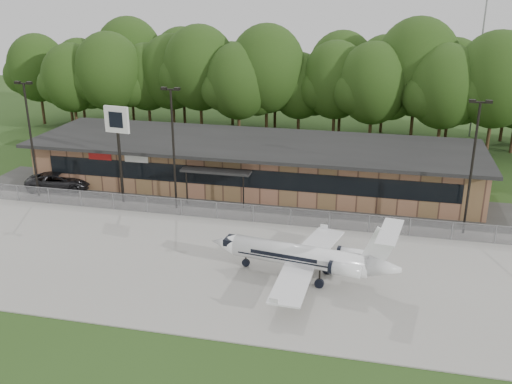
% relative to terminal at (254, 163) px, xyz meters
% --- Properties ---
extents(ground, '(160.00, 160.00, 0.00)m').
position_rel_terminal_xyz_m(ground, '(0.00, -23.94, -2.18)').
color(ground, '#2C481A').
rests_on(ground, ground).
extents(apron, '(64.00, 18.00, 0.08)m').
position_rel_terminal_xyz_m(apron, '(0.00, -15.94, -2.14)').
color(apron, '#9E9B93').
rests_on(apron, ground).
extents(parking_lot, '(50.00, 9.00, 0.06)m').
position_rel_terminal_xyz_m(parking_lot, '(0.00, -4.44, -2.15)').
color(parking_lot, '#383835').
rests_on(parking_lot, ground).
extents(terminal, '(41.00, 11.65, 4.30)m').
position_rel_terminal_xyz_m(terminal, '(0.00, 0.00, 0.00)').
color(terminal, '#905F48').
rests_on(terminal, ground).
extents(fence, '(46.00, 0.04, 1.52)m').
position_rel_terminal_xyz_m(fence, '(0.00, -8.94, -1.40)').
color(fence, gray).
rests_on(fence, ground).
extents(treeline, '(72.00, 12.00, 15.00)m').
position_rel_terminal_xyz_m(treeline, '(0.00, 18.06, 5.32)').
color(treeline, '#1C3812').
rests_on(treeline, ground).
extents(radio_mast, '(0.20, 0.20, 25.00)m').
position_rel_terminal_xyz_m(radio_mast, '(22.00, 24.06, 10.32)').
color(radio_mast, gray).
rests_on(radio_mast, ground).
extents(light_pole_left, '(1.55, 0.30, 10.23)m').
position_rel_terminal_xyz_m(light_pole_left, '(-18.00, -7.44, 3.80)').
color(light_pole_left, black).
rests_on(light_pole_left, ground).
extents(light_pole_mid, '(1.55, 0.30, 10.23)m').
position_rel_terminal_xyz_m(light_pole_mid, '(-5.00, -7.44, 3.80)').
color(light_pole_mid, black).
rests_on(light_pole_mid, ground).
extents(light_pole_right, '(1.55, 0.30, 10.23)m').
position_rel_terminal_xyz_m(light_pole_right, '(18.00, -7.44, 3.80)').
color(light_pole_right, black).
rests_on(light_pole_right, ground).
extents(business_jet, '(12.60, 11.27, 4.24)m').
position_rel_terminal_xyz_m(business_jet, '(7.41, -17.10, -0.66)').
color(business_jet, white).
rests_on(business_jet, ground).
extents(suv, '(6.33, 4.20, 1.62)m').
position_rel_terminal_xyz_m(suv, '(-17.19, -5.29, -1.37)').
color(suv, '#2A292C').
rests_on(suv, ground).
extents(pole_sign, '(2.23, 0.56, 8.45)m').
position_rel_terminal_xyz_m(pole_sign, '(-9.97, -7.14, 4.29)').
color(pole_sign, black).
rests_on(pole_sign, ground).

